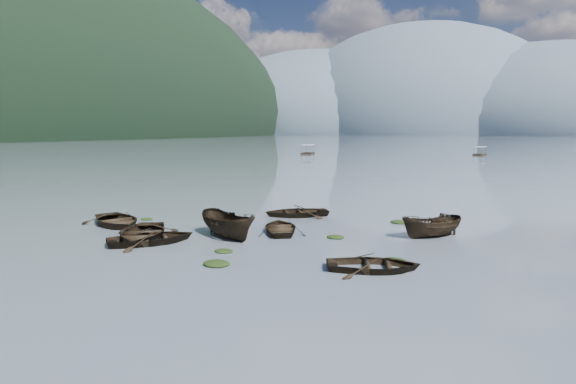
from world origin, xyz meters
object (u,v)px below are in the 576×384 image
(rowboat_0, at_px, (142,239))
(pontoon_centre, at_px, (480,155))
(rowboat_3, at_px, (281,231))
(pontoon_left, at_px, (308,154))

(rowboat_0, height_order, pontoon_centre, pontoon_centre)
(rowboat_3, relative_size, pontoon_left, 0.65)
(rowboat_0, bearing_deg, pontoon_centre, 52.11)
(rowboat_0, relative_size, rowboat_3, 1.24)
(rowboat_3, bearing_deg, pontoon_left, -97.87)
(rowboat_3, xyz_separation_m, pontoon_left, (-27.18, 89.53, 0.00))
(rowboat_3, height_order, pontoon_left, pontoon_left)
(rowboat_0, bearing_deg, pontoon_left, 76.56)
(rowboat_0, distance_m, pontoon_left, 96.21)
(rowboat_3, distance_m, pontoon_centre, 99.98)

